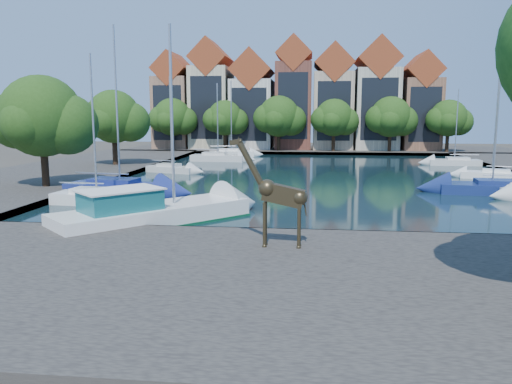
# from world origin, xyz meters

# --- Properties ---
(ground) EXTENTS (160.00, 160.00, 0.00)m
(ground) POSITION_xyz_m (0.00, 0.00, 0.00)
(ground) COLOR #38332B
(ground) RESTS_ON ground
(water_basin) EXTENTS (38.00, 50.00, 0.08)m
(water_basin) POSITION_xyz_m (0.00, 24.00, 0.04)
(water_basin) COLOR black
(water_basin) RESTS_ON ground
(near_quay) EXTENTS (50.00, 14.00, 0.50)m
(near_quay) POSITION_xyz_m (0.00, -7.00, 0.25)
(near_quay) COLOR #44413B
(near_quay) RESTS_ON ground
(far_quay) EXTENTS (60.00, 16.00, 0.50)m
(far_quay) POSITION_xyz_m (0.00, 56.00, 0.25)
(far_quay) COLOR #44413B
(far_quay) RESTS_ON ground
(left_quay) EXTENTS (14.00, 52.00, 0.50)m
(left_quay) POSITION_xyz_m (-25.00, 24.00, 0.25)
(left_quay) COLOR #44413B
(left_quay) RESTS_ON ground
(townhouse_west_end) EXTENTS (5.44, 9.18, 14.93)m
(townhouse_west_end) POSITION_xyz_m (-23.00, 55.99, 7.36)
(townhouse_west_end) COLOR #986E53
(townhouse_west_end) RESTS_ON far_quay
(townhouse_west_mid) EXTENTS (5.94, 9.18, 16.79)m
(townhouse_west_mid) POSITION_xyz_m (-17.00, 55.99, 8.23)
(townhouse_west_mid) COLOR beige
(townhouse_west_mid) RESTS_ON far_quay
(townhouse_west_inner) EXTENTS (6.43, 9.18, 15.15)m
(townhouse_west_inner) POSITION_xyz_m (-10.50, 55.99, 7.35)
(townhouse_west_inner) COLOR silver
(townhouse_west_inner) RESTS_ON far_quay
(townhouse_center) EXTENTS (5.44, 9.18, 16.93)m
(townhouse_center) POSITION_xyz_m (-4.00, 55.99, 8.36)
(townhouse_center) COLOR brown
(townhouse_center) RESTS_ON far_quay
(townhouse_east_inner) EXTENTS (5.94, 9.18, 15.79)m
(townhouse_east_inner) POSITION_xyz_m (2.00, 55.99, 7.73)
(townhouse_east_inner) COLOR tan
(townhouse_east_inner) RESTS_ON far_quay
(townhouse_east_mid) EXTENTS (6.43, 9.18, 16.65)m
(townhouse_east_mid) POSITION_xyz_m (8.50, 55.99, 8.10)
(townhouse_east_mid) COLOR beige
(townhouse_east_mid) RESTS_ON far_quay
(townhouse_east_end) EXTENTS (5.44, 9.18, 14.43)m
(townhouse_east_end) POSITION_xyz_m (15.00, 55.99, 7.11)
(townhouse_east_end) COLOR #8A5B42
(townhouse_east_end) RESTS_ON far_quay
(far_tree_far_west) EXTENTS (7.28, 5.60, 7.68)m
(far_tree_far_west) POSITION_xyz_m (-21.90, 50.49, 5.18)
(far_tree_far_west) COLOR #332114
(far_tree_far_west) RESTS_ON far_quay
(far_tree_west) EXTENTS (6.76, 5.20, 7.36)m
(far_tree_west) POSITION_xyz_m (-13.91, 50.49, 5.08)
(far_tree_west) COLOR #332114
(far_tree_west) RESTS_ON far_quay
(far_tree_mid_west) EXTENTS (7.80, 6.00, 8.00)m
(far_tree_mid_west) POSITION_xyz_m (-5.89, 50.49, 5.29)
(far_tree_mid_west) COLOR #332114
(far_tree_mid_west) RESTS_ON far_quay
(far_tree_mid_east) EXTENTS (7.02, 5.40, 7.52)m
(far_tree_mid_east) POSITION_xyz_m (2.10, 50.49, 5.13)
(far_tree_mid_east) COLOR #332114
(far_tree_mid_east) RESTS_ON far_quay
(far_tree_east) EXTENTS (7.54, 5.80, 7.84)m
(far_tree_east) POSITION_xyz_m (10.11, 50.49, 5.24)
(far_tree_east) COLOR #332114
(far_tree_east) RESTS_ON far_quay
(far_tree_far_east) EXTENTS (6.76, 5.20, 7.36)m
(far_tree_far_east) POSITION_xyz_m (18.09, 50.49, 5.08)
(far_tree_far_east) COLOR #332114
(far_tree_far_east) RESTS_ON far_quay
(side_tree_left_near) EXTENTS (7.80, 6.00, 8.20)m
(side_tree_left_near) POSITION_xyz_m (-20.89, 11.99, 5.49)
(side_tree_left_near) COLOR #332114
(side_tree_left_near) RESTS_ON left_quay
(side_tree_left_far) EXTENTS (7.28, 5.60, 7.88)m
(side_tree_left_far) POSITION_xyz_m (-21.90, 27.99, 5.38)
(side_tree_left_far) COLOR #332114
(side_tree_left_far) RESTS_ON left_quay
(giraffe_statue) EXTENTS (3.08, 0.55, 4.40)m
(giraffe_statue) POSITION_xyz_m (-2.58, -3.29, 2.66)
(giraffe_statue) COLOR #3B301D
(giraffe_statue) RESTS_ON near_quay
(motorsailer) EXTENTS (9.46, 9.77, 10.39)m
(motorsailer) POSITION_xyz_m (-9.70, 1.74, 0.87)
(motorsailer) COLOR white
(motorsailer) RESTS_ON water_basin
(sailboat_left_a) EXTENTS (5.82, 2.48, 9.51)m
(sailboat_left_a) POSITION_xyz_m (-15.00, 7.41, 0.65)
(sailboat_left_a) COLOR silver
(sailboat_left_a) RESTS_ON water_basin
(sailboat_left_b) EXTENTS (8.11, 3.88, 11.91)m
(sailboat_left_b) POSITION_xyz_m (-15.00, 11.40, 0.69)
(sailboat_left_b) COLOR navy
(sailboat_left_b) RESTS_ON water_basin
(sailboat_left_c) EXTENTS (5.36, 3.23, 9.43)m
(sailboat_left_c) POSITION_xyz_m (-15.00, 25.07, 0.57)
(sailboat_left_c) COLOR beige
(sailboat_left_c) RESTS_ON water_basin
(sailboat_left_d) EXTENTS (6.71, 2.75, 9.44)m
(sailboat_left_d) POSITION_xyz_m (-12.62, 37.34, 0.67)
(sailboat_left_d) COLOR silver
(sailboat_left_d) RESTS_ON water_basin
(sailboat_left_e) EXTENTS (6.32, 3.11, 10.14)m
(sailboat_left_e) POSITION_xyz_m (-12.00, 44.00, 0.69)
(sailboat_left_e) COLOR white
(sailboat_left_e) RESTS_ON water_basin
(sailboat_right_b) EXTENTS (7.63, 3.26, 11.65)m
(sailboat_right_b) POSITION_xyz_m (12.00, 14.62, 0.64)
(sailboat_right_b) COLOR navy
(sailboat_right_b) RESTS_ON water_basin
(sailboat_right_c) EXTENTS (5.49, 3.38, 9.12)m
(sailboat_right_c) POSITION_xyz_m (15.00, 23.46, 0.56)
(sailboat_right_c) COLOR white
(sailboat_right_c) RESTS_ON water_basin
(sailboat_right_d) EXTENTS (5.65, 2.21, 8.52)m
(sailboat_right_d) POSITION_xyz_m (15.00, 35.50, 0.58)
(sailboat_right_d) COLOR silver
(sailboat_right_d) RESTS_ON water_basin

